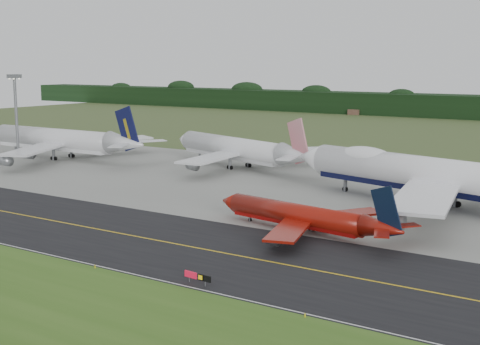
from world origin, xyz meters
The scene contains 14 objects.
ground centered at (0.00, 0.00, 0.00)m, with size 600.00×600.00×0.00m, color #374A22.
grass_verge centered at (0.00, -35.00, 0.01)m, with size 400.00×30.00×0.01m, color #375E1B.
taxiway centered at (0.00, -4.00, 0.01)m, with size 400.00×32.00×0.02m, color black.
apron centered at (0.00, 51.00, 0.01)m, with size 400.00×78.00×0.01m, color gray.
taxiway_centreline centered at (0.00, -4.00, 0.03)m, with size 400.00×0.40×0.00m, color gold.
taxiway_edge_line centered at (0.00, -19.50, 0.03)m, with size 400.00×0.25×0.00m, color silver.
jet_ba_747 centered at (25.41, 45.98, 6.54)m, with size 75.52×61.37×19.21m.
jet_red_737 centered at (12.32, 13.82, 2.86)m, with size 38.24×30.87×10.34m.
jet_navy_gold centered at (-91.75, 52.80, 5.61)m, with size 65.93×57.69×17.08m.
jet_star_tail centered at (-36.79, 67.38, 5.21)m, with size 57.69×46.91×15.62m.
floodlight_mast centered at (-105.74, 47.62, 17.58)m, with size 3.16×3.16×25.52m.
taxiway_sign centered at (13.19, -18.01, 1.07)m, with size 4.55×0.56×1.52m.
edge_marker_center centered at (-3.24, -20.50, 0.25)m, with size 0.16×0.16×0.50m, color yellow.
edge_marker_right centered at (30.57, -20.50, 0.25)m, with size 0.16×0.16×0.50m, color yellow.
Camera 1 is at (64.61, -85.75, 29.03)m, focal length 50.00 mm.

